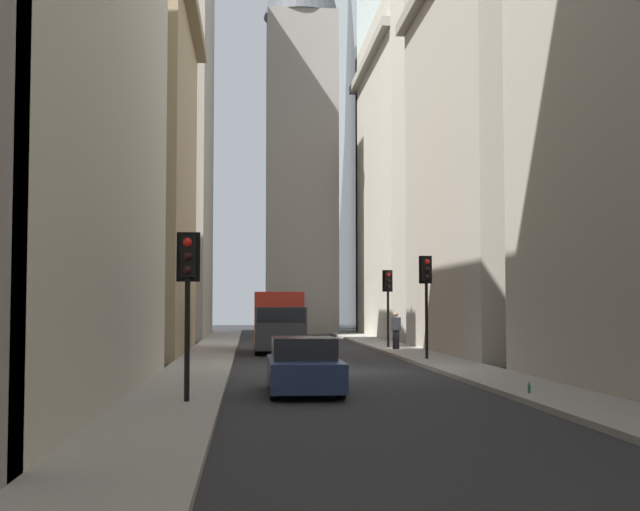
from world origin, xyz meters
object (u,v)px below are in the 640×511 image
sedan_navy (304,367)px  discarded_bottle (529,389)px  delivery_truck (279,321)px  traffic_light_far_junction (388,290)px  traffic_light_midblock (426,283)px  traffic_light_foreground (188,276)px  pedestrian (396,329)px

sedan_navy → discarded_bottle: (-1.74, -5.26, -0.42)m
delivery_truck → traffic_light_far_junction: bearing=-66.7°
traffic_light_far_junction → discarded_bottle: (-23.06, 0.33, -2.73)m
traffic_light_midblock → traffic_light_far_junction: size_ratio=1.05×
traffic_light_foreground → traffic_light_midblock: bearing=-29.9°
delivery_truck → discarded_bottle: bearing=-165.7°
traffic_light_foreground → discarded_bottle: bearing=-82.4°
sedan_navy → discarded_bottle: 5.56m
traffic_light_foreground → pedestrian: size_ratio=2.11×
sedan_navy → traffic_light_foreground: 4.50m
sedan_navy → traffic_light_foreground: traffic_light_foreground is taller
traffic_light_foreground → pedestrian: (21.94, -8.35, -1.76)m
traffic_light_midblock → traffic_light_far_junction: 9.70m
delivery_truck → traffic_light_far_junction: size_ratio=1.67×
traffic_light_far_junction → traffic_light_foreground: bearing=161.0°
sedan_navy → traffic_light_foreground: (-2.82, 2.74, 2.20)m
traffic_light_midblock → pedestrian: 7.78m
delivery_truck → pedestrian: delivery_truck is taller
sedan_navy → pedestrian: pedestrian is taller
traffic_light_foreground → traffic_light_far_junction: (24.13, -8.33, 0.12)m
discarded_bottle → traffic_light_far_junction: bearing=-0.8°
pedestrian → traffic_light_midblock: bearing=179.5°
pedestrian → discarded_bottle: (-20.87, 0.36, -0.85)m
sedan_navy → traffic_light_far_junction: 22.16m
delivery_truck → traffic_light_foreground: 21.94m
pedestrian → sedan_navy: bearing=163.6°
sedan_navy → pedestrian: bearing=-16.4°
delivery_truck → traffic_light_foreground: bearing=172.8°
delivery_truck → traffic_light_far_junction: (2.41, -5.59, 1.52)m
sedan_navy → traffic_light_midblock: traffic_light_midblock is taller
traffic_light_foreground → traffic_light_midblock: size_ratio=0.92×
traffic_light_foreground → traffic_light_far_junction: size_ratio=0.96×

